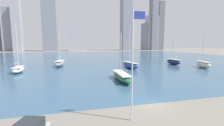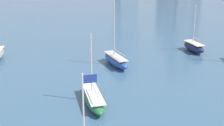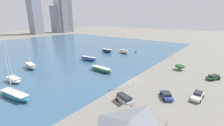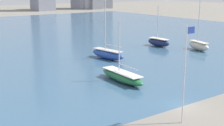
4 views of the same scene
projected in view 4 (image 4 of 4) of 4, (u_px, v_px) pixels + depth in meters
name	position (u px, v px, depth m)	size (l,w,h in m)	color
ground_plane	(183.00, 106.00, 38.58)	(500.00, 500.00, 0.00)	gray
harbor_water	(7.00, 37.00, 94.07)	(180.00, 140.00, 0.00)	#385B7A
flag_pole	(185.00, 72.00, 32.55)	(1.24, 0.14, 10.56)	silver
sailboat_blue	(108.00, 54.00, 64.26)	(3.58, 9.17, 12.59)	#284CA8
sailboat_cream	(199.00, 45.00, 73.42)	(3.63, 7.32, 11.52)	beige
sailboat_green	(122.00, 76.00, 48.61)	(2.64, 10.20, 9.78)	#236B3D
sailboat_navy	(159.00, 42.00, 78.34)	(2.75, 6.99, 10.04)	#19234C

